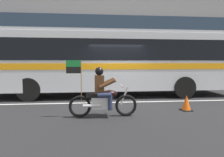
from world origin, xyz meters
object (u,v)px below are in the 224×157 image
at_px(transit_bus, 112,59).
at_px(motorcycle_with_rider, 102,96).
at_px(fire_hydrant, 47,81).
at_px(traffic_cone, 186,103).

bearing_deg(transit_bus, motorcycle_with_rider, -99.61).
bearing_deg(motorcycle_with_rider, fire_hydrant, 116.77).
height_order(fire_hydrant, traffic_cone, fire_hydrant).
bearing_deg(transit_bus, fire_hydrant, 147.87).
xyz_separation_m(fire_hydrant, traffic_cone, (6.21, -5.82, -0.26)).
distance_m(motorcycle_with_rider, fire_hydrant, 7.11).
distance_m(transit_bus, traffic_cone, 4.44).
bearing_deg(motorcycle_with_rider, transit_bus, 80.39).
distance_m(fire_hydrant, traffic_cone, 8.52).
relative_size(transit_bus, motorcycle_with_rider, 5.55).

